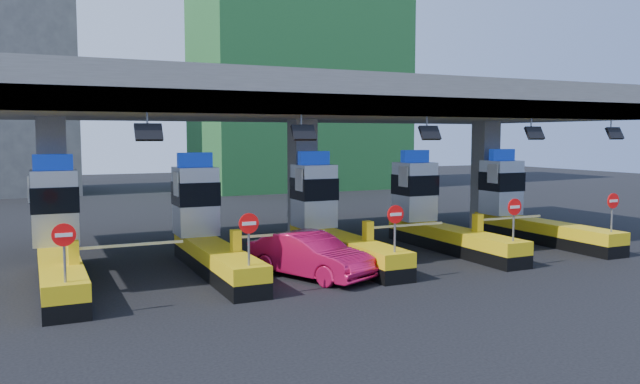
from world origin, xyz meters
name	(u,v)px	position (x,y,z in m)	size (l,w,h in m)	color
ground	(333,257)	(0.00, 0.00, 0.00)	(120.00, 120.00, 0.00)	black
toll_canopy	(303,104)	(0.00, 2.87, 6.13)	(28.00, 12.09, 7.00)	slate
toll_lane_far_left	(57,239)	(-10.00, 0.28, 1.40)	(4.43, 8.00, 4.16)	black
toll_lane_left	(206,229)	(-5.00, 0.28, 1.40)	(4.43, 8.00, 4.16)	black
toll_lane_center	(330,222)	(0.00, 0.28, 1.40)	(4.43, 8.00, 4.16)	black
toll_lane_right	(434,215)	(5.00, 0.28, 1.40)	(4.43, 8.00, 4.16)	black
toll_lane_far_right	(523,209)	(10.00, 0.28, 1.40)	(4.43, 8.00, 4.16)	black
bg_building_scaffold	(297,35)	(12.00, 32.00, 14.00)	(18.00, 12.00, 28.00)	#1E5926
red_car	(310,255)	(-2.24, -2.80, 0.76)	(1.61, 4.63, 1.53)	#C10E41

